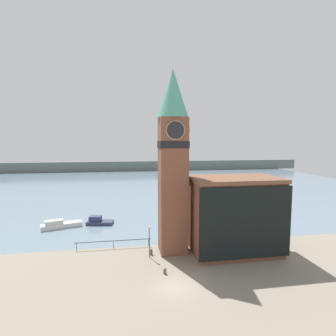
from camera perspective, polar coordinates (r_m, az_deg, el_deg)
The scene contains 11 objects.
ground_plane at distance 29.51m, azimuth 1.72°, elevation -24.51°, with size 160.00×160.00×0.00m, color gray.
water at distance 97.75m, azimuth -6.27°, elevation -3.12°, with size 160.00×120.00×0.00m.
far_shoreline at distance 137.13m, azimuth -7.15°, elevation 0.44°, with size 180.00×3.00×5.00m.
pier_railing at distance 38.85m, azimuth -11.81°, elevation -15.40°, with size 10.51×0.08×1.09m.
clock_tower at distance 34.66m, azimuth 1.05°, elevation 2.46°, with size 4.11×4.11×24.25m.
pier_building at distance 36.85m, azimuth 14.22°, elevation -9.81°, with size 11.75×7.54×10.19m.
boat_near at distance 50.04m, azimuth -14.88°, elevation -11.14°, with size 4.90×2.84×1.51m.
boat_far at distance 50.08m, azimuth -22.44°, elevation -11.35°, with size 6.87×3.66×1.49m.
mooring_bollard_near at distance 36.33m, azimuth -3.67°, elevation -17.69°, with size 0.36×0.36×0.82m.
mooring_bollard_far at distance 31.76m, azimuth -0.68°, elevation -21.47°, with size 0.37×0.37×0.66m.
lamp_post at distance 34.73m, azimuth -4.11°, elevation -14.49°, with size 0.32×0.32×4.14m.
Camera 1 is at (-4.89, -25.05, 14.82)m, focal length 28.00 mm.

